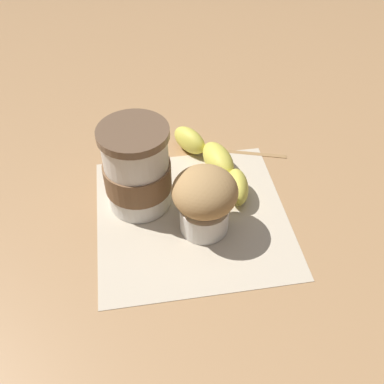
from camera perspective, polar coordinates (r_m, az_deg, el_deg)
ground_plane at (r=0.58m, az=0.00°, el=-3.08°), size 3.00×3.00×0.00m
paper_napkin at (r=0.58m, az=0.00°, el=-3.03°), size 0.26×0.26×0.00m
coffee_cup at (r=0.56m, az=-7.00°, el=2.83°), size 0.09×0.09×0.12m
muffin at (r=0.53m, az=1.61°, el=-0.90°), size 0.08×0.08×0.09m
banana at (r=0.63m, az=2.88°, el=3.95°), size 0.10×0.17×0.04m
wooden_stirrer at (r=0.68m, az=7.30°, el=4.91°), size 0.11×0.03×0.00m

